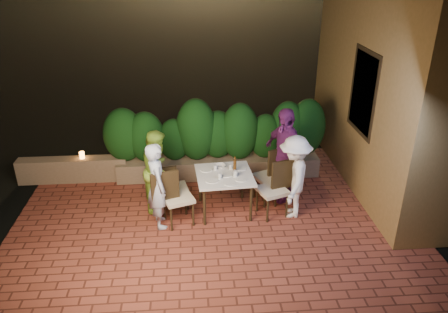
{
  "coord_description": "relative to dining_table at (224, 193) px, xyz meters",
  "views": [
    {
      "loc": [
        -0.34,
        -5.93,
        4.31
      ],
      "look_at": [
        0.21,
        0.99,
        1.05
      ],
      "focal_mm": 35.0,
      "sensor_mm": 36.0,
      "label": 1
    }
  ],
  "objects": [
    {
      "name": "glass_se",
      "position": [
        0.13,
        0.19,
        0.42
      ],
      "size": [
        0.06,
        0.06,
        0.1
      ],
      "primitive_type": "cylinder",
      "color": "silver",
      "rests_on": "dining_table"
    },
    {
      "name": "plate_nw",
      "position": [
        -0.24,
        -0.23,
        0.38
      ],
      "size": [
        0.21,
        0.21,
        0.01
      ],
      "primitive_type": "cylinder",
      "color": "white",
      "rests_on": "dining_table"
    },
    {
      "name": "plate_sw",
      "position": [
        -0.32,
        0.2,
        0.38
      ],
      "size": [
        0.23,
        0.23,
        0.01
      ],
      "primitive_type": "cylinder",
      "color": "white",
      "rests_on": "dining_table"
    },
    {
      "name": "planter",
      "position": [
        -0.01,
        1.41,
        -0.17
      ],
      "size": [
        4.2,
        0.55,
        0.4
      ],
      "primitive_type": "cube",
      "color": "#79634D",
      "rests_on": "ground"
    },
    {
      "name": "diner_green",
      "position": [
        -1.17,
        0.23,
        0.39
      ],
      "size": [
        0.67,
        0.81,
        1.52
      ],
      "primitive_type": "imported",
      "rotation": [
        0.0,
        0.0,
        1.44
      ],
      "color": "#8FC43D",
      "rests_on": "ground"
    },
    {
      "name": "bowl",
      "position": [
        -0.05,
        0.29,
        0.4
      ],
      "size": [
        0.24,
        0.24,
        0.05
      ],
      "primitive_type": "imported",
      "rotation": [
        0.0,
        0.0,
        0.35
      ],
      "color": "white",
      "rests_on": "dining_table"
    },
    {
      "name": "hedge",
      "position": [
        -0.01,
        1.41,
        0.57
      ],
      "size": [
        4.0,
        0.7,
        1.1
      ],
      "primitive_type": null,
      "color": "#0F3710",
      "rests_on": "planter"
    },
    {
      "name": "beer_bottle",
      "position": [
        0.19,
        0.08,
        0.53
      ],
      "size": [
        0.06,
        0.06,
        0.3
      ],
      "primitive_type": null,
      "color": "#47280B",
      "rests_on": "dining_table"
    },
    {
      "name": "chair_right_back",
      "position": [
        0.86,
        0.31,
        0.14
      ],
      "size": [
        0.62,
        0.62,
        1.03
      ],
      "primitive_type": null,
      "rotation": [
        0.0,
        0.0,
        3.53
      ],
      "color": "black",
      "rests_on": "ground"
    },
    {
      "name": "glass_sw",
      "position": [
        -0.15,
        0.17,
        0.43
      ],
      "size": [
        0.06,
        0.06,
        0.1
      ],
      "primitive_type": "cylinder",
      "color": "silver",
      "rests_on": "dining_table"
    },
    {
      "name": "parapet",
      "position": [
        -3.01,
        1.41,
        -0.12
      ],
      "size": [
        2.2,
        0.3,
        0.5
      ],
      "primitive_type": "cube",
      "color": "#79634D",
      "rests_on": "ground"
    },
    {
      "name": "plate_centre",
      "position": [
        0.02,
        -0.03,
        0.38
      ],
      "size": [
        0.23,
        0.23,
        0.01
      ],
      "primitive_type": "cylinder",
      "color": "white",
      "rests_on": "dining_table"
    },
    {
      "name": "glass_ne",
      "position": [
        0.18,
        -0.11,
        0.43
      ],
      "size": [
        0.07,
        0.07,
        0.12
      ],
      "primitive_type": "cylinder",
      "color": "silver",
      "rests_on": "dining_table"
    },
    {
      "name": "glass_nw",
      "position": [
        -0.09,
        -0.16,
        0.43
      ],
      "size": [
        0.06,
        0.06,
        0.11
      ],
      "primitive_type": "cylinder",
      "color": "silver",
      "rests_on": "dining_table"
    },
    {
      "name": "dining_table",
      "position": [
        0.0,
        0.0,
        0.0
      ],
      "size": [
        1.05,
        1.05,
        0.75
      ],
      "primitive_type": null,
      "rotation": [
        0.0,
        0.0,
        0.07
      ],
      "color": "white",
      "rests_on": "ground"
    },
    {
      "name": "plate_se",
      "position": [
        0.29,
        0.22,
        0.38
      ],
      "size": [
        0.25,
        0.25,
        0.01
      ],
      "primitive_type": "cylinder",
      "color": "white",
      "rests_on": "dining_table"
    },
    {
      "name": "window_frame",
      "position": [
        2.6,
        0.61,
        1.62
      ],
      "size": [
        0.06,
        1.15,
        1.55
      ],
      "primitive_type": "cube",
      "color": "black",
      "rests_on": "building_wall"
    },
    {
      "name": "parapet_lamp",
      "position": [
        -2.79,
        1.41,
        0.2
      ],
      "size": [
        0.1,
        0.1,
        0.14
      ],
      "primitive_type": "cylinder",
      "color": "orange",
      "rests_on": "parapet"
    },
    {
      "name": "terrace_floor",
      "position": [
        -0.21,
        -0.39,
        -0.45
      ],
      "size": [
        7.0,
        6.0,
        0.15
      ],
      "primitive_type": "cube",
      "color": "brown",
      "rests_on": "ground"
    },
    {
      "name": "building_wall",
      "position": [
        3.39,
        1.11,
        2.12
      ],
      "size": [
        1.6,
        5.0,
        5.0
      ],
      "primitive_type": "cube",
      "color": "olive",
      "rests_on": "ground"
    },
    {
      "name": "plate_front",
      "position": [
        0.06,
        -0.35,
        0.38
      ],
      "size": [
        0.2,
        0.2,
        0.01
      ],
      "primitive_type": "cylinder",
      "color": "white",
      "rests_on": "dining_table"
    },
    {
      "name": "plate_ne",
      "position": [
        0.27,
        -0.22,
        0.38
      ],
      "size": [
        0.21,
        0.21,
        0.01
      ],
      "primitive_type": "cylinder",
      "color": "white",
      "rests_on": "dining_table"
    },
    {
      "name": "hill",
      "position": [
        1.79,
        59.11,
        -4.38
      ],
      "size": [
        52.0,
        40.0,
        22.0
      ],
      "primitive_type": "ellipsoid",
      "color": "black",
      "rests_on": "ground"
    },
    {
      "name": "chair_left_front",
      "position": [
        -0.82,
        -0.32,
        0.14
      ],
      "size": [
        0.61,
        0.61,
        1.03
      ],
      "primitive_type": null,
      "rotation": [
        0.0,
        0.0,
        0.33
      ],
      "color": "black",
      "rests_on": "ground"
    },
    {
      "name": "diner_blue",
      "position": [
        -1.15,
        -0.35,
        0.39
      ],
      "size": [
        0.49,
        0.63,
        1.53
      ],
      "primitive_type": "imported",
      "rotation": [
        0.0,
        0.0,
        1.81
      ],
      "color": "silver",
      "rests_on": "ground"
    },
    {
      "name": "chair_right_front",
      "position": [
        0.84,
        -0.19,
        0.14
      ],
      "size": [
        0.61,
        0.61,
        1.03
      ],
      "primitive_type": null,
      "rotation": [
        0.0,
        0.0,
        3.48
      ],
      "color": "black",
      "rests_on": "ground"
    },
    {
      "name": "diner_purple",
      "position": [
        1.14,
        0.4,
        0.53
      ],
      "size": [
        0.86,
        1.15,
        1.82
      ],
      "primitive_type": "imported",
      "rotation": [
        0.0,
        0.0,
        -1.13
      ],
      "color": "#6F256C",
      "rests_on": "ground"
    },
    {
      "name": "ground",
      "position": [
        -0.21,
        -0.89,
        -0.4
      ],
      "size": [
        400.0,
        400.0,
        0.0
      ],
      "primitive_type": "plane",
      "color": "black",
      "rests_on": "ground"
    },
    {
      "name": "diner_white",
      "position": [
        1.2,
        -0.22,
        0.38
      ],
      "size": [
        0.81,
        1.1,
        1.52
      ],
      "primitive_type": "imported",
      "rotation": [
        0.0,
        0.0,
        -1.85
      ],
      "color": "white",
      "rests_on": "ground"
    },
    {
      "name": "window_pane",
      "position": [
        2.61,
        0.61,
        1.62
      ],
      "size": [
        0.08,
        1.0,
        1.4
      ],
      "primitive_type": "cube",
      "color": "black",
      "rests_on": "building_wall"
    },
    {
      "name": "chair_left_back",
      "position": [
        -0.87,
        0.21,
        0.05
      ],
      "size": [
        0.46,
        0.46,
        0.84
      ],
      "primitive_type": null,
      "rotation": [
        0.0,
        0.0,
        0.21
      ],
      "color": "black",
      "rests_on": "ground"
    }
  ]
}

